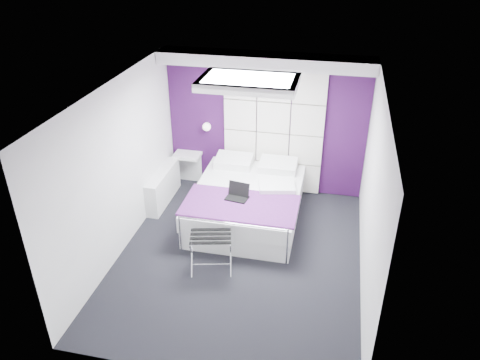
{
  "coord_description": "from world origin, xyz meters",
  "views": [
    {
      "loc": [
        1.22,
        -5.54,
        4.46
      ],
      "look_at": [
        -0.07,
        0.35,
        1.13
      ],
      "focal_mm": 35.0,
      "sensor_mm": 36.0,
      "label": 1
    }
  ],
  "objects_px": {
    "radiator": "(163,186)",
    "luggage_rack": "(211,252)",
    "bed": "(247,202)",
    "laptop": "(237,194)",
    "wall_lamp": "(207,126)",
    "nightstand": "(187,155)"
  },
  "relations": [
    {
      "from": "nightstand",
      "to": "luggage_rack",
      "type": "relative_size",
      "value": 0.86
    },
    {
      "from": "radiator",
      "to": "luggage_rack",
      "type": "bearing_deg",
      "value": -50.67
    },
    {
      "from": "luggage_rack",
      "to": "bed",
      "type": "bearing_deg",
      "value": 66.54
    },
    {
      "from": "wall_lamp",
      "to": "laptop",
      "type": "xyz_separation_m",
      "value": [
        0.86,
        -1.35,
        -0.55
      ]
    },
    {
      "from": "bed",
      "to": "nightstand",
      "type": "distance_m",
      "value": 1.68
    },
    {
      "from": "luggage_rack",
      "to": "laptop",
      "type": "distance_m",
      "value": 1.13
    },
    {
      "from": "bed",
      "to": "luggage_rack",
      "type": "xyz_separation_m",
      "value": [
        -0.25,
        -1.4,
        -0.04
      ]
    },
    {
      "from": "laptop",
      "to": "luggage_rack",
      "type": "bearing_deg",
      "value": -89.49
    },
    {
      "from": "nightstand",
      "to": "bed",
      "type": "bearing_deg",
      "value": -35.42
    },
    {
      "from": "radiator",
      "to": "bed",
      "type": "relative_size",
      "value": 0.55
    },
    {
      "from": "bed",
      "to": "wall_lamp",
      "type": "bearing_deg",
      "value": 133.59
    },
    {
      "from": "luggage_rack",
      "to": "laptop",
      "type": "xyz_separation_m",
      "value": [
        0.16,
        1.05,
        0.39
      ]
    },
    {
      "from": "radiator",
      "to": "bed",
      "type": "bearing_deg",
      "value": -8.61
    },
    {
      "from": "laptop",
      "to": "wall_lamp",
      "type": "bearing_deg",
      "value": 131.54
    },
    {
      "from": "bed",
      "to": "luggage_rack",
      "type": "height_order",
      "value": "bed"
    },
    {
      "from": "wall_lamp",
      "to": "radiator",
      "type": "distance_m",
      "value": 1.35
    },
    {
      "from": "nightstand",
      "to": "luggage_rack",
      "type": "bearing_deg",
      "value": -64.94
    },
    {
      "from": "wall_lamp",
      "to": "laptop",
      "type": "distance_m",
      "value": 1.7
    },
    {
      "from": "bed",
      "to": "nightstand",
      "type": "xyz_separation_m",
      "value": [
        -1.35,
        0.96,
        0.29
      ]
    },
    {
      "from": "wall_lamp",
      "to": "laptop",
      "type": "height_order",
      "value": "wall_lamp"
    },
    {
      "from": "radiator",
      "to": "nightstand",
      "type": "xyz_separation_m",
      "value": [
        0.24,
        0.72,
        0.31
      ]
    },
    {
      "from": "wall_lamp",
      "to": "luggage_rack",
      "type": "bearing_deg",
      "value": -73.61
    }
  ]
}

